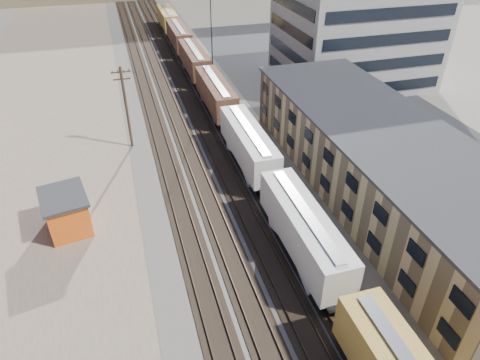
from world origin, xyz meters
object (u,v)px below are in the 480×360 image
object	(u,v)px
freight_train	(230,116)
utility_pole_north	(126,106)
maintenance_shed	(67,212)
parked_car_blue	(336,67)

from	to	relation	value
freight_train	utility_pole_north	size ratio (longest dim) A/B	11.97
freight_train	maintenance_shed	world-z (taller)	freight_train
freight_train	utility_pole_north	xyz separation A→B (m)	(-12.30, 0.73, 2.50)
freight_train	utility_pole_north	distance (m)	12.57
freight_train	parked_car_blue	distance (m)	30.02
utility_pole_north	parked_car_blue	bearing A→B (deg)	25.29
utility_pole_north	maintenance_shed	world-z (taller)	utility_pole_north
maintenance_shed	utility_pole_north	bearing A→B (deg)	64.50
parked_car_blue	utility_pole_north	bearing A→B (deg)	154.13
utility_pole_north	maintenance_shed	distance (m)	16.03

